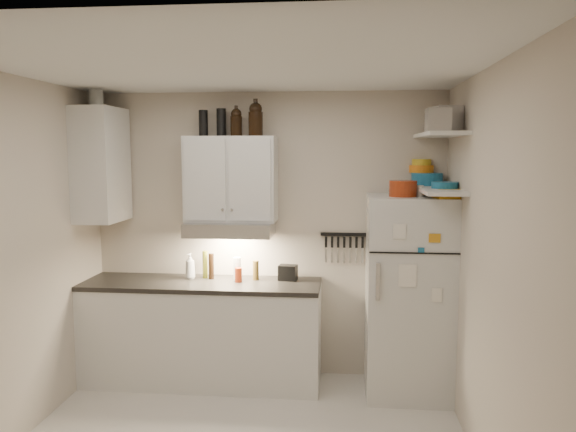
# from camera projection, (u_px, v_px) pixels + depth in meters

# --- Properties ---
(ceiling) EXTENTS (3.20, 3.00, 0.02)m
(ceiling) POSITION_uv_depth(u_px,v_px,m) (234.00, 65.00, 3.53)
(ceiling) COLOR silver
(ceiling) RESTS_ON ground
(back_wall) EXTENTS (3.20, 0.02, 2.60)m
(back_wall) POSITION_uv_depth(u_px,v_px,m) (268.00, 235.00, 5.18)
(back_wall) COLOR #BFB3A3
(back_wall) RESTS_ON ground
(left_wall) EXTENTS (0.02, 3.00, 2.60)m
(left_wall) POSITION_uv_depth(u_px,v_px,m) (5.00, 264.00, 3.84)
(left_wall) COLOR #BFB3A3
(left_wall) RESTS_ON ground
(right_wall) EXTENTS (0.02, 3.00, 2.60)m
(right_wall) POSITION_uv_depth(u_px,v_px,m) (489.00, 274.00, 3.52)
(right_wall) COLOR #BFB3A3
(right_wall) RESTS_ON ground
(base_cabinet) EXTENTS (2.10, 0.60, 0.88)m
(base_cabinet) POSITION_uv_depth(u_px,v_px,m) (203.00, 334.00, 5.02)
(base_cabinet) COLOR silver
(base_cabinet) RESTS_ON floor
(countertop) EXTENTS (2.10, 0.62, 0.04)m
(countertop) POSITION_uv_depth(u_px,v_px,m) (202.00, 284.00, 4.97)
(countertop) COLOR black
(countertop) RESTS_ON base_cabinet
(upper_cabinet) EXTENTS (0.80, 0.33, 0.75)m
(upper_cabinet) POSITION_uv_depth(u_px,v_px,m) (231.00, 179.00, 4.97)
(upper_cabinet) COLOR silver
(upper_cabinet) RESTS_ON back_wall
(side_cabinet) EXTENTS (0.33, 0.55, 1.00)m
(side_cabinet) POSITION_uv_depth(u_px,v_px,m) (101.00, 165.00, 4.94)
(side_cabinet) COLOR silver
(side_cabinet) RESTS_ON left_wall
(range_hood) EXTENTS (0.76, 0.46, 0.12)m
(range_hood) POSITION_uv_depth(u_px,v_px,m) (230.00, 228.00, 4.96)
(range_hood) COLOR silver
(range_hood) RESTS_ON back_wall
(fridge) EXTENTS (0.70, 0.68, 1.70)m
(fridge) POSITION_uv_depth(u_px,v_px,m) (408.00, 296.00, 4.76)
(fridge) COLOR silver
(fridge) RESTS_ON floor
(shelf_hi) EXTENTS (0.30, 0.95, 0.03)m
(shelf_hi) POSITION_uv_depth(u_px,v_px,m) (440.00, 135.00, 4.45)
(shelf_hi) COLOR silver
(shelf_hi) RESTS_ON right_wall
(shelf_lo) EXTENTS (0.30, 0.95, 0.03)m
(shelf_lo) POSITION_uv_depth(u_px,v_px,m) (438.00, 190.00, 4.50)
(shelf_lo) COLOR silver
(shelf_lo) RESTS_ON right_wall
(knife_strip) EXTENTS (0.42, 0.02, 0.03)m
(knife_strip) POSITION_uv_depth(u_px,v_px,m) (344.00, 234.00, 5.08)
(knife_strip) COLOR black
(knife_strip) RESTS_ON back_wall
(dutch_oven) EXTENTS (0.23, 0.23, 0.13)m
(dutch_oven) POSITION_uv_depth(u_px,v_px,m) (403.00, 189.00, 4.59)
(dutch_oven) COLOR maroon
(dutch_oven) RESTS_ON fridge
(book_stack) EXTENTS (0.21, 0.24, 0.08)m
(book_stack) POSITION_uv_depth(u_px,v_px,m) (447.00, 193.00, 4.43)
(book_stack) COLOR orange
(book_stack) RESTS_ON fridge
(spice_jar) EXTENTS (0.06, 0.06, 0.09)m
(spice_jar) POSITION_uv_depth(u_px,v_px,m) (420.00, 191.00, 4.58)
(spice_jar) COLOR silver
(spice_jar) RESTS_ON fridge
(stock_pot) EXTENTS (0.27, 0.27, 0.18)m
(stock_pot) POSITION_uv_depth(u_px,v_px,m) (439.00, 123.00, 4.75)
(stock_pot) COLOR silver
(stock_pot) RESTS_ON shelf_hi
(tin_a) EXTENTS (0.23, 0.22, 0.20)m
(tin_a) POSITION_uv_depth(u_px,v_px,m) (447.00, 119.00, 4.31)
(tin_a) COLOR #AAAAAD
(tin_a) RESTS_ON shelf_hi
(tin_b) EXTENTS (0.17, 0.17, 0.17)m
(tin_b) POSITION_uv_depth(u_px,v_px,m) (438.00, 120.00, 4.20)
(tin_b) COLOR #AAAAAD
(tin_b) RESTS_ON shelf_hi
(bowl_teal) EXTENTS (0.27, 0.27, 0.11)m
(bowl_teal) POSITION_uv_depth(u_px,v_px,m) (427.00, 179.00, 4.86)
(bowl_teal) COLOR #185E86
(bowl_teal) RESTS_ON shelf_lo
(bowl_orange) EXTENTS (0.21, 0.21, 0.06)m
(bowl_orange) POSITION_uv_depth(u_px,v_px,m) (421.00, 169.00, 4.94)
(bowl_orange) COLOR orange
(bowl_orange) RESTS_ON bowl_teal
(bowl_yellow) EXTENTS (0.17, 0.17, 0.05)m
(bowl_yellow) POSITION_uv_depth(u_px,v_px,m) (422.00, 162.00, 4.94)
(bowl_yellow) COLOR gold
(bowl_yellow) RESTS_ON bowl_orange
(plates) EXTENTS (0.25, 0.25, 0.05)m
(plates) POSITION_uv_depth(u_px,v_px,m) (445.00, 185.00, 4.46)
(plates) COLOR #185E86
(plates) RESTS_ON shelf_lo
(growler_a) EXTENTS (0.13, 0.13, 0.25)m
(growler_a) POSITION_uv_depth(u_px,v_px,m) (236.00, 122.00, 4.91)
(growler_a) COLOR black
(growler_a) RESTS_ON upper_cabinet
(growler_b) EXTENTS (0.14, 0.14, 0.30)m
(growler_b) POSITION_uv_depth(u_px,v_px,m) (256.00, 119.00, 4.85)
(growler_b) COLOR black
(growler_b) RESTS_ON upper_cabinet
(thermos_a) EXTENTS (0.11, 0.11, 0.25)m
(thermos_a) POSITION_uv_depth(u_px,v_px,m) (221.00, 123.00, 4.99)
(thermos_a) COLOR black
(thermos_a) RESTS_ON upper_cabinet
(thermos_b) EXTENTS (0.10, 0.10, 0.23)m
(thermos_b) POSITION_uv_depth(u_px,v_px,m) (203.00, 123.00, 4.98)
(thermos_b) COLOR black
(thermos_b) RESTS_ON upper_cabinet
(side_jar) EXTENTS (0.14, 0.14, 0.16)m
(side_jar) POSITION_uv_depth(u_px,v_px,m) (96.00, 98.00, 4.87)
(side_jar) COLOR silver
(side_jar) RESTS_ON side_cabinet
(soap_bottle) EXTENTS (0.13, 0.13, 0.26)m
(soap_bottle) POSITION_uv_depth(u_px,v_px,m) (190.00, 265.00, 5.07)
(soap_bottle) COLOR silver
(soap_bottle) RESTS_ON countertop
(pepper_mill) EXTENTS (0.06, 0.06, 0.17)m
(pepper_mill) POSITION_uv_depth(u_px,v_px,m) (256.00, 270.00, 5.03)
(pepper_mill) COLOR brown
(pepper_mill) RESTS_ON countertop
(oil_bottle) EXTENTS (0.05, 0.05, 0.25)m
(oil_bottle) POSITION_uv_depth(u_px,v_px,m) (205.00, 264.00, 5.10)
(oil_bottle) COLOR #626419
(oil_bottle) RESTS_ON countertop
(vinegar_bottle) EXTENTS (0.06, 0.06, 0.23)m
(vinegar_bottle) POSITION_uv_depth(u_px,v_px,m) (211.00, 266.00, 5.06)
(vinegar_bottle) COLOR black
(vinegar_bottle) RESTS_ON countertop
(clear_bottle) EXTENTS (0.09, 0.09, 0.21)m
(clear_bottle) POSITION_uv_depth(u_px,v_px,m) (237.00, 269.00, 5.02)
(clear_bottle) COLOR silver
(clear_bottle) RESTS_ON countertop
(red_jar) EXTENTS (0.09, 0.09, 0.13)m
(red_jar) POSITION_uv_depth(u_px,v_px,m) (238.00, 275.00, 4.95)
(red_jar) COLOR maroon
(red_jar) RESTS_ON countertop
(caddy) EXTENTS (0.17, 0.14, 0.14)m
(caddy) POSITION_uv_depth(u_px,v_px,m) (288.00, 273.00, 5.02)
(caddy) COLOR black
(caddy) RESTS_ON countertop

